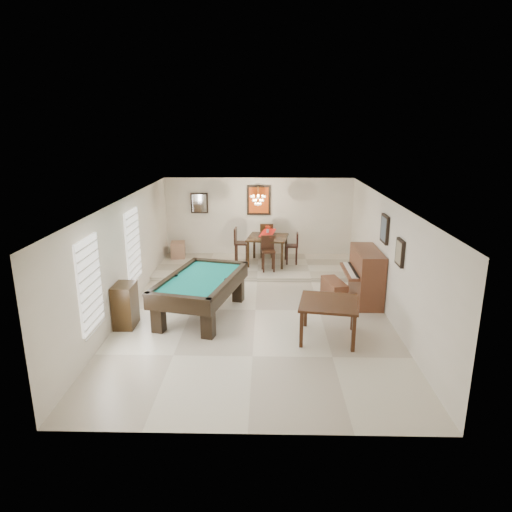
{
  "coord_description": "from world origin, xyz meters",
  "views": [
    {
      "loc": [
        0.24,
        -9.97,
        4.17
      ],
      "look_at": [
        0.0,
        0.6,
        1.15
      ],
      "focal_mm": 32.0,
      "sensor_mm": 36.0,
      "label": 1
    }
  ],
  "objects_px": {
    "square_table": "(328,320)",
    "chandelier": "(258,197)",
    "dining_chair_north": "(266,240)",
    "flower_vase": "(268,229)",
    "dining_chair_south": "(268,254)",
    "corner_bench": "(178,250)",
    "upright_piano": "(360,276)",
    "dining_chair_east": "(292,248)",
    "dining_chair_west": "(242,246)",
    "apothecary_chest": "(125,305)",
    "dining_table": "(268,248)",
    "pool_table": "(201,297)",
    "piano_bench": "(334,291)"
  },
  "relations": [
    {
      "from": "dining_table",
      "to": "piano_bench",
      "type": "bearing_deg",
      "value": -59.39
    },
    {
      "from": "dining_chair_south",
      "to": "corner_bench",
      "type": "distance_m",
      "value": 3.19
    },
    {
      "from": "square_table",
      "to": "corner_bench",
      "type": "distance_m",
      "value": 6.81
    },
    {
      "from": "square_table",
      "to": "dining_chair_east",
      "type": "xyz_separation_m",
      "value": [
        -0.48,
        4.84,
        0.21
      ]
    },
    {
      "from": "apothecary_chest",
      "to": "dining_table",
      "type": "distance_m",
      "value": 5.31
    },
    {
      "from": "upright_piano",
      "to": "square_table",
      "type": "bearing_deg",
      "value": -116.34
    },
    {
      "from": "dining_chair_south",
      "to": "dining_chair_north",
      "type": "distance_m",
      "value": 1.52
    },
    {
      "from": "dining_chair_south",
      "to": "pool_table",
      "type": "bearing_deg",
      "value": -124.58
    },
    {
      "from": "dining_chair_east",
      "to": "dining_chair_north",
      "type": "bearing_deg",
      "value": -132.64
    },
    {
      "from": "dining_table",
      "to": "flower_vase",
      "type": "bearing_deg",
      "value": 0.0
    },
    {
      "from": "pool_table",
      "to": "flower_vase",
      "type": "xyz_separation_m",
      "value": [
        1.51,
        3.71,
        0.75
      ]
    },
    {
      "from": "pool_table",
      "to": "apothecary_chest",
      "type": "xyz_separation_m",
      "value": [
        -1.55,
        -0.63,
        0.03
      ]
    },
    {
      "from": "dining_chair_west",
      "to": "dining_chair_east",
      "type": "xyz_separation_m",
      "value": [
        1.52,
        0.04,
        -0.07
      ]
    },
    {
      "from": "flower_vase",
      "to": "chandelier",
      "type": "distance_m",
      "value": 1.07
    },
    {
      "from": "dining_chair_south",
      "to": "dining_chair_north",
      "type": "xyz_separation_m",
      "value": [
        -0.05,
        1.52,
        0.05
      ]
    },
    {
      "from": "piano_bench",
      "to": "dining_table",
      "type": "distance_m",
      "value": 3.23
    },
    {
      "from": "dining_chair_south",
      "to": "dining_chair_east",
      "type": "distance_m",
      "value": 1.04
    },
    {
      "from": "upright_piano",
      "to": "dining_chair_east",
      "type": "distance_m",
      "value": 3.14
    },
    {
      "from": "piano_bench",
      "to": "dining_chair_west",
      "type": "relative_size",
      "value": 0.85
    },
    {
      "from": "square_table",
      "to": "dining_chair_north",
      "type": "xyz_separation_m",
      "value": [
        -1.26,
        5.61,
        0.28
      ]
    },
    {
      "from": "upright_piano",
      "to": "dining_chair_east",
      "type": "xyz_separation_m",
      "value": [
        -1.52,
        2.75,
        -0.05
      ]
    },
    {
      "from": "dining_chair_north",
      "to": "dining_chair_west",
      "type": "distance_m",
      "value": 1.11
    },
    {
      "from": "dining_chair_south",
      "to": "dining_chair_west",
      "type": "relative_size",
      "value": 0.91
    },
    {
      "from": "apothecary_chest",
      "to": "flower_vase",
      "type": "height_order",
      "value": "flower_vase"
    },
    {
      "from": "dining_chair_north",
      "to": "flower_vase",
      "type": "bearing_deg",
      "value": 91.6
    },
    {
      "from": "upright_piano",
      "to": "dining_chair_west",
      "type": "distance_m",
      "value": 4.07
    },
    {
      "from": "upright_piano",
      "to": "piano_bench",
      "type": "relative_size",
      "value": 1.66
    },
    {
      "from": "piano_bench",
      "to": "chandelier",
      "type": "xyz_separation_m",
      "value": [
        -1.92,
        2.56,
        1.94
      ]
    },
    {
      "from": "pool_table",
      "to": "dining_table",
      "type": "relative_size",
      "value": 2.3
    },
    {
      "from": "chandelier",
      "to": "apothecary_chest",
      "type": "bearing_deg",
      "value": -123.76
    },
    {
      "from": "dining_chair_north",
      "to": "chandelier",
      "type": "distance_m",
      "value": 1.83
    },
    {
      "from": "corner_bench",
      "to": "upright_piano",
      "type": "bearing_deg",
      "value": -33.31
    },
    {
      "from": "square_table",
      "to": "dining_table",
      "type": "xyz_separation_m",
      "value": [
        -1.22,
        4.84,
        0.2
      ]
    },
    {
      "from": "flower_vase",
      "to": "dining_chair_south",
      "type": "relative_size",
      "value": 0.23
    },
    {
      "from": "flower_vase",
      "to": "dining_chair_north",
      "type": "height_order",
      "value": "flower_vase"
    },
    {
      "from": "square_table",
      "to": "chandelier",
      "type": "height_order",
      "value": "chandelier"
    },
    {
      "from": "apothecary_chest",
      "to": "dining_table",
      "type": "xyz_separation_m",
      "value": [
        3.06,
        4.34,
        0.13
      ]
    },
    {
      "from": "flower_vase",
      "to": "dining_chair_north",
      "type": "distance_m",
      "value": 0.93
    },
    {
      "from": "piano_bench",
      "to": "dining_chair_south",
      "type": "bearing_deg",
      "value": 128.7
    },
    {
      "from": "upright_piano",
      "to": "dining_chair_east",
      "type": "bearing_deg",
      "value": 118.91
    },
    {
      "from": "dining_chair_west",
      "to": "chandelier",
      "type": "relative_size",
      "value": 1.85
    },
    {
      "from": "flower_vase",
      "to": "dining_chair_south",
      "type": "bearing_deg",
      "value": -88.64
    },
    {
      "from": "upright_piano",
      "to": "dining_chair_south",
      "type": "distance_m",
      "value": 3.0
    },
    {
      "from": "square_table",
      "to": "upright_piano",
      "type": "height_order",
      "value": "upright_piano"
    },
    {
      "from": "chandelier",
      "to": "dining_chair_south",
      "type": "bearing_deg",
      "value": -60.72
    },
    {
      "from": "dining_chair_north",
      "to": "chandelier",
      "type": "xyz_separation_m",
      "value": [
        -0.25,
        -0.97,
        1.53
      ]
    },
    {
      "from": "piano_bench",
      "to": "dining_chair_east",
      "type": "relative_size",
      "value": 0.98
    },
    {
      "from": "piano_bench",
      "to": "flower_vase",
      "type": "height_order",
      "value": "flower_vase"
    },
    {
      "from": "corner_bench",
      "to": "flower_vase",
      "type": "bearing_deg",
      "value": -12.09
    },
    {
      "from": "apothecary_chest",
      "to": "chandelier",
      "type": "relative_size",
      "value": 1.58
    }
  ]
}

